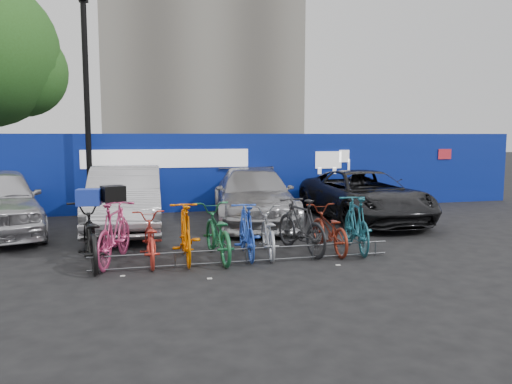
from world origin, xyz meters
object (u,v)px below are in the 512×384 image
object	(u,v)px
bike_5	(247,231)
bike_9	(356,224)
bike_3	(186,233)
lamppost	(87,102)
bike_7	(301,225)
car_3	(364,196)
bike_4	(217,233)
car_2	(253,196)
bike_0	(90,236)
bike_2	(150,239)
bike_6	(268,232)
car_1	(126,199)
bike_1	(114,233)
bike_8	(329,229)
bike_rack	(246,255)

from	to	relation	value
bike_5	bike_9	distance (m)	2.28
bike_3	lamppost	bearing A→B (deg)	-67.95
lamppost	bike_3	size ratio (longest dim) A/B	3.32
bike_5	bike_7	xyz separation A→B (m)	(1.13, 0.08, 0.04)
car_3	bike_3	xyz separation A→B (m)	(-5.23, -3.37, -0.14)
car_3	bike_9	distance (m)	3.77
lamppost	bike_4	xyz separation A→B (m)	(2.73, -5.54, -2.75)
car_2	bike_5	size ratio (longest dim) A/B	2.86
lamppost	bike_4	bearing A→B (deg)	-63.75
bike_0	bike_7	world-z (taller)	bike_7
bike_2	car_3	bearing A→B (deg)	-151.60
bike_5	bike_9	size ratio (longest dim) A/B	0.93
lamppost	bike_4	distance (m)	6.76
bike_5	bike_6	bearing A→B (deg)	-165.93
car_1	bike_1	xyz separation A→B (m)	(-0.15, -3.35, -0.21)
bike_2	bike_8	size ratio (longest dim) A/B	0.98
lamppost	bike_0	distance (m)	6.11
lamppost	car_1	distance (m)	3.38
lamppost	car_2	size ratio (longest dim) A/B	1.22
bike_2	bike_9	distance (m)	4.11
bike_7	bike_8	bearing A→B (deg)	164.68
bike_3	car_3	bearing A→B (deg)	-146.10
bike_3	bike_4	world-z (taller)	bike_3
bike_3	bike_6	distance (m)	1.63
bike_0	bike_8	size ratio (longest dim) A/B	1.19
bike_rack	bike_3	xyz separation A→B (m)	(-1.06, 0.42, 0.39)
bike_8	bike_7	bearing A→B (deg)	-4.61
bike_5	bike_8	size ratio (longest dim) A/B	0.99
bike_5	bike_6	xyz separation A→B (m)	(0.44, 0.08, -0.06)
bike_2	bike_4	world-z (taller)	bike_4
car_1	bike_0	xyz separation A→B (m)	(-0.57, -3.39, -0.24)
car_2	bike_8	distance (m)	3.75
car_2	bike_0	bearing A→B (deg)	-129.18
lamppost	bike_2	distance (m)	6.37
bike_7	car_1	bearing A→B (deg)	-55.78
bike_0	bike_3	world-z (taller)	same
bike_3	bike_rack	bearing A→B (deg)	159.58
car_2	car_3	world-z (taller)	car_2
bike_2	bike_6	size ratio (longest dim) A/B	0.98
lamppost	bike_6	bearing A→B (deg)	-55.36
bike_1	bike_0	bearing A→B (deg)	20.72
car_1	bike_8	world-z (taller)	car_1
car_3	bike_4	xyz separation A→B (m)	(-4.63, -3.32, -0.17)
car_3	bike_6	xyz separation A→B (m)	(-3.61, -3.22, -0.23)
bike_rack	car_2	world-z (taller)	car_2
bike_1	bike_4	xyz separation A→B (m)	(1.88, -0.13, -0.06)
car_2	bike_9	bearing A→B (deg)	-63.67
bike_3	bike_8	bearing A→B (deg)	-176.75
bike_1	bike_8	bearing A→B (deg)	-166.21
bike_rack	bike_8	world-z (taller)	bike_8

